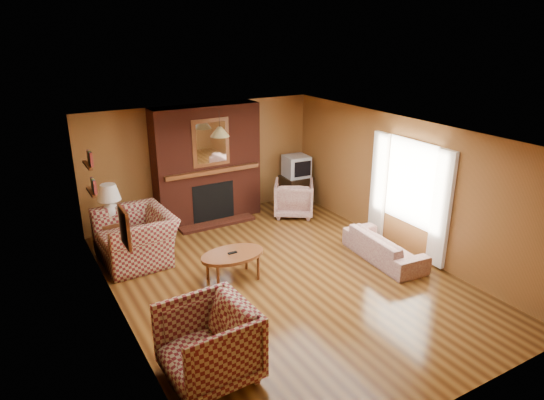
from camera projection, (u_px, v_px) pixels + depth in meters
floor at (283, 279)px, 7.87m from camera, size 6.50×6.50×0.00m
ceiling at (284, 133)px, 7.05m from camera, size 6.50×6.50×0.00m
wall_back at (202, 161)px, 10.10m from camera, size 6.50×0.00×6.50m
wall_front at (453, 312)px, 4.82m from camera, size 6.50×0.00×6.50m
wall_left at (119, 245)px, 6.28m from camera, size 0.00×6.50×6.50m
wall_right at (403, 185)px, 8.64m from camera, size 0.00×6.50×6.50m
fireplace at (207, 165)px, 9.89m from camera, size 2.20×0.82×2.40m
window_right at (409, 192)px, 8.48m from camera, size 0.10×1.85×2.00m
bookshelf at (90, 173)px, 7.69m from camera, size 0.09×0.55×0.71m
botanical_print at (125, 228)px, 5.93m from camera, size 0.05×0.40×0.50m
pendant_light at (220, 132)px, 9.05m from camera, size 0.36×0.36×0.48m
plaid_loveseat at (136, 237)px, 8.35m from camera, size 1.24×1.40×0.87m
plaid_armchair at (208, 344)px, 5.53m from camera, size 1.06×1.04×0.92m
floral_sofa at (384, 246)px, 8.45m from camera, size 0.77×1.70×0.48m
floral_armchair at (294, 198)px, 10.38m from camera, size 1.13×1.14×0.76m
coffee_table at (233, 256)px, 7.72m from camera, size 1.05×0.65×0.49m
side_table at (114, 235)px, 8.77m from camera, size 0.46×0.46×0.59m
table_lamp at (110, 200)px, 8.54m from camera, size 0.41×0.41×0.67m
tv_stand at (296, 190)px, 11.00m from camera, size 0.62×0.57×0.67m
crt_tv at (296, 166)px, 10.80m from camera, size 0.56×0.55×0.48m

